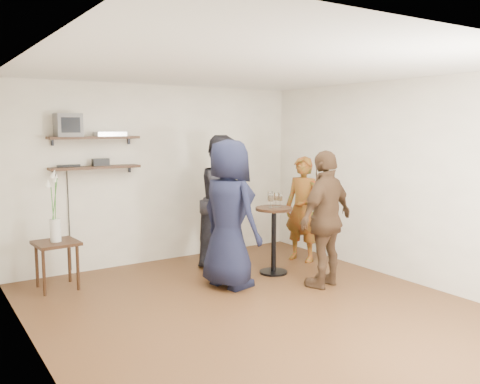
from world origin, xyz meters
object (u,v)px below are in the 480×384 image
dvd_deck (110,134)px  person_dark (224,200)px  crt_monitor (68,125)px  drinks_table (274,231)px  side_table (56,249)px  person_brown (326,219)px  radio (101,162)px  person_plaid (303,209)px  person_navy (229,214)px

dvd_deck → person_dark: size_ratio=0.21×
crt_monitor → person_dark: (2.01, -0.61, -1.08)m
drinks_table → dvd_deck: bearing=142.3°
side_table → person_brown: size_ratio=0.35×
radio → side_table: size_ratio=0.37×
radio → person_brown: person_brown is taller
person_plaid → person_navy: 1.65m
radio → drinks_table: size_ratio=0.24×
radio → person_brown: size_ratio=0.13×
person_brown → person_plaid: bearing=-131.3°
dvd_deck → person_brown: 3.12m
radio → side_table: (-0.73, -0.44, -1.02)m
radio → person_dark: (1.59, -0.61, -0.58)m
dvd_deck → person_navy: dvd_deck is taller
dvd_deck → drinks_table: dvd_deck is taller
crt_monitor → radio: crt_monitor is taller
person_navy → person_brown: bearing=-133.2°
person_dark → person_brown: 1.65m
dvd_deck → person_plaid: dvd_deck is taller
dvd_deck → person_brown: (1.98, -2.17, -1.04)m
person_dark → person_navy: (-0.49, -0.92, -0.02)m
dvd_deck → person_dark: dvd_deck is taller
person_brown → dvd_deck: bearing=-62.2°
crt_monitor → person_dark: bearing=-16.8°
dvd_deck → person_dark: bearing=-22.7°
person_plaid → side_table: bearing=-122.2°
side_table → person_plaid: bearing=-10.2°
drinks_table → person_plaid: person_plaid is taller
dvd_deck → person_brown: bearing=-47.6°
radio → person_dark: bearing=-20.9°
crt_monitor → side_table: size_ratio=0.54×
radio → person_brown: bearing=-45.7°
crt_monitor → person_plaid: crt_monitor is taller
side_table → person_plaid: size_ratio=0.38×
person_plaid → person_navy: size_ratio=0.85×
drinks_table → person_plaid: bearing=22.0°
person_dark → person_brown: (0.53, -1.56, -0.08)m
drinks_table → person_plaid: 0.85m
person_dark → person_brown: bearing=-94.1°
person_plaid → dvd_deck: bearing=-134.6°
person_dark → dvd_deck: bearing=134.6°
radio → crt_monitor: bearing=180.0°
side_table → radio: bearing=31.2°
person_dark → person_navy: size_ratio=1.02×
person_plaid → person_brown: 1.25m
side_table → drinks_table: bearing=-19.3°
person_plaid → person_brown: (-0.56, -1.11, 0.07)m
dvd_deck → drinks_table: (1.77, -1.37, -1.31)m
radio → person_navy: (1.10, -1.53, -0.59)m
crt_monitor → side_table: 1.62m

